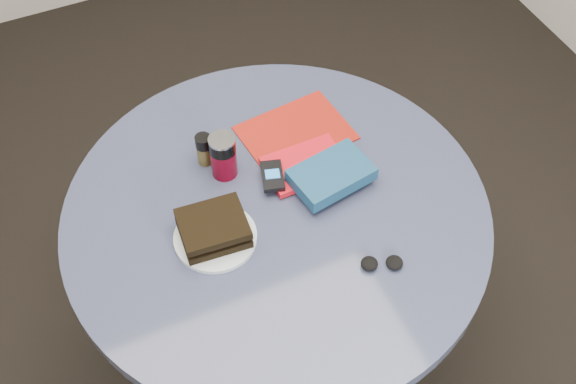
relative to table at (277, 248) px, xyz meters
name	(u,v)px	position (x,y,z in m)	size (l,w,h in m)	color
ground	(279,352)	(0.00, 0.00, -0.59)	(4.00, 4.00, 0.00)	black
table	(277,248)	(0.00, 0.00, 0.00)	(1.00, 1.00, 0.75)	black
plate	(215,237)	(-0.16, -0.02, 0.17)	(0.19, 0.19, 0.01)	white
sandwich	(213,228)	(-0.16, -0.02, 0.20)	(0.16, 0.14, 0.05)	black
soda_can	(223,156)	(-0.07, 0.15, 0.22)	(0.07, 0.07, 0.12)	maroon
pepper_grinder	(204,149)	(-0.10, 0.21, 0.21)	(0.05, 0.05, 0.09)	#49401F
magazine	(296,133)	(0.14, 0.20, 0.17)	(0.26, 0.20, 0.00)	maroon
red_book	(305,165)	(0.11, 0.08, 0.18)	(0.19, 0.13, 0.02)	red
novel	(331,175)	(0.15, 0.01, 0.20)	(0.19, 0.12, 0.04)	navy
mp3_player	(272,176)	(0.02, 0.07, 0.19)	(0.07, 0.10, 0.02)	black
headphones	(382,263)	(0.15, -0.24, 0.17)	(0.10, 0.07, 0.02)	black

